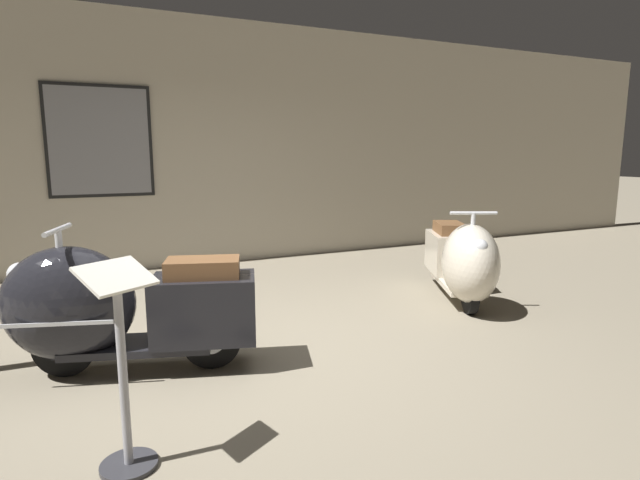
% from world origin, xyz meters
% --- Properties ---
extents(ground_plane, '(60.00, 60.00, 0.00)m').
position_xyz_m(ground_plane, '(0.00, 0.00, 0.00)').
color(ground_plane, gray).
extents(showroom_back_wall, '(18.00, 0.24, 3.30)m').
position_xyz_m(showroom_back_wall, '(-0.00, 3.66, 1.65)').
color(showroom_back_wall, '#BCB29E').
rests_on(showroom_back_wall, ground).
extents(scooter_0, '(1.78, 0.98, 1.05)m').
position_xyz_m(scooter_0, '(-1.04, 0.26, 0.48)').
color(scooter_0, black).
rests_on(scooter_0, ground).
extents(scooter_1, '(1.12, 1.66, 0.99)m').
position_xyz_m(scooter_1, '(2.29, 0.52, 0.45)').
color(scooter_1, black).
rests_on(scooter_1, ground).
extents(info_stanchion, '(0.39, 0.36, 1.04)m').
position_xyz_m(info_stanchion, '(-1.06, -0.96, 0.43)').
color(info_stanchion, '#333338').
rests_on(info_stanchion, ground).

